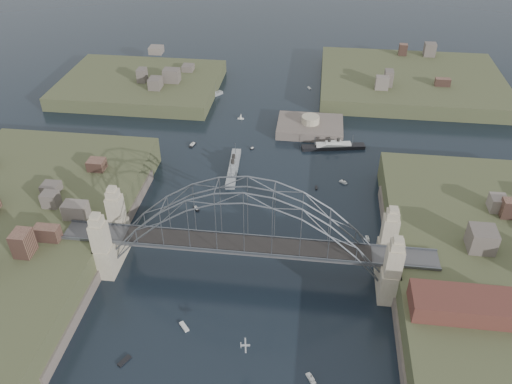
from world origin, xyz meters
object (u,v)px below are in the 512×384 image
at_px(bridge, 246,231).
at_px(naval_cruiser_far, 207,97).
at_px(fort_island, 310,132).
at_px(naval_cruiser_near, 233,167).
at_px(ocean_liner, 333,146).
at_px(wharf_shed, 464,305).

relative_size(bridge, naval_cruiser_far, 6.85).
bearing_deg(fort_island, naval_cruiser_near, -128.52).
height_order(naval_cruiser_near, ocean_liner, naval_cruiser_near).
distance_m(wharf_shed, ocean_liner, 77.41).
bearing_deg(naval_cruiser_far, naval_cruiser_near, -69.73).
bearing_deg(naval_cruiser_near, naval_cruiser_far, 110.27).
relative_size(fort_island, ocean_liner, 1.07).
relative_size(fort_island, naval_cruiser_near, 1.06).
relative_size(wharf_shed, naval_cruiser_near, 0.97).
bearing_deg(ocean_liner, fort_island, 125.68).
bearing_deg(bridge, naval_cruiser_near, 103.09).
distance_m(naval_cruiser_far, ocean_liner, 57.15).
relative_size(naval_cruiser_near, ocean_liner, 1.01).
xyz_separation_m(fort_island, ocean_liner, (7.91, -11.01, 1.11)).
height_order(wharf_shed, ocean_liner, wharf_shed).
height_order(naval_cruiser_near, naval_cruiser_far, naval_cruiser_near).
bearing_deg(bridge, fort_island, 80.27).
bearing_deg(bridge, wharf_shed, -17.65).
bearing_deg(ocean_liner, naval_cruiser_far, 146.35).
xyz_separation_m(wharf_shed, naval_cruiser_far, (-71.67, 104.66, -9.26)).
height_order(bridge, naval_cruiser_near, bridge).
bearing_deg(naval_cruiser_far, bridge, -73.03).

